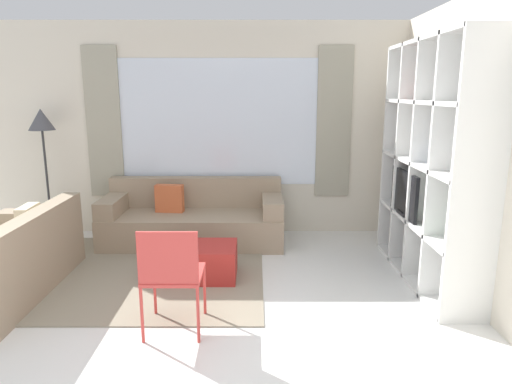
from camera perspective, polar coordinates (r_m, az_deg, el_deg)
ground_plane at (r=3.34m, az=-9.00°, el=-21.05°), size 16.00×16.00×0.00m
wall_back at (r=5.97m, az=-4.87°, el=7.75°), size 5.93×0.11×2.70m
wall_right at (r=4.76m, az=23.74°, el=5.50°), size 0.07×4.34×2.70m
area_rug at (r=4.99m, az=-16.31°, el=-9.64°), size 2.86×2.25×0.01m
shelving_unit at (r=4.71m, az=21.14°, el=3.15°), size 0.42×1.92×2.32m
couch_main at (r=5.73m, az=-8.06°, el=-3.48°), size 2.18×0.86×0.77m
couch_side at (r=4.79m, az=-29.18°, el=-8.12°), size 0.86×1.88×0.77m
ottoman at (r=4.66m, az=-7.64°, el=-8.65°), size 0.79×0.51×0.34m
floor_lamp at (r=6.21m, az=-25.43°, el=7.12°), size 0.31×0.31×1.64m
folding_chair at (r=3.54m, az=-10.73°, el=-9.68°), size 0.44×0.46×0.86m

